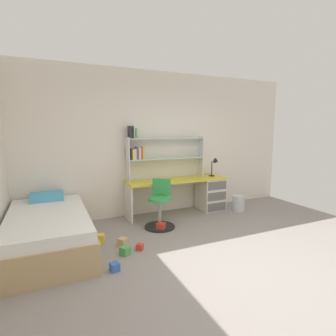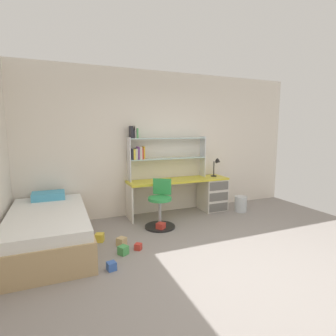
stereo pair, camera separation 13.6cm
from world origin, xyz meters
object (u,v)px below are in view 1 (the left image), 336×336
Objects in this scene: bookshelf_hutch at (155,150)px; toy_block_natural_1 at (123,242)px; toy_block_blue_3 at (115,267)px; toy_block_red_5 at (161,227)px; desk at (201,191)px; toy_block_yellow_0 at (100,238)px; bed_platform at (48,231)px; toy_block_green_2 at (125,251)px; swivel_chair at (160,208)px; toy_block_red_4 at (140,247)px; desk_lamp at (215,164)px; waste_bin at (239,203)px.

bookshelf_hutch is 1.96m from toy_block_natural_1.
toy_block_red_5 is (1.00, 0.97, 0.01)m from toy_block_blue_3.
bookshelf_hutch reaches higher than toy_block_red_5.
toy_block_yellow_0 is (-2.20, -0.77, -0.34)m from desk.
bed_platform is at bearing -166.09° from desk.
toy_block_blue_3 is (-0.22, -0.35, -0.01)m from toy_block_green_2.
swivel_chair is at bearing -105.78° from bookshelf_hutch.
toy_block_blue_3 is 0.61m from toy_block_red_4.
desk is at bearing 25.55° from swivel_chair.
toy_block_red_4 is (-0.80, -1.41, -1.23)m from bookshelf_hutch.
swivel_chair is at bearing -154.45° from desk.
bookshelf_hutch is at bearing 55.48° from toy_block_blue_3.
desk_lamp is at bearing -7.05° from bookshelf_hutch.
desk_lamp is at bearing 136.18° from waste_bin.
toy_block_blue_3 is (-1.05, -1.13, -0.28)m from swivel_chair.
toy_block_green_2 is (-0.83, -0.77, -0.27)m from swivel_chair.
toy_block_green_2 is at bearing -137.04° from swivel_chair.
desk is at bearing 28.14° from toy_block_natural_1.
toy_block_yellow_0 is at bearing 113.15° from toy_block_green_2.
toy_block_red_4 is at bearing -119.63° from bookshelf_hutch.
swivel_chair is 0.97m from toy_block_natural_1.
toy_block_red_4 is at bearing -159.71° from waste_bin.
waste_bin is at bearing 14.37° from toy_block_natural_1.
swivel_chair is 6.69× the size of toy_block_yellow_0.
bed_platform reaches higher than toy_block_red_4.
bed_platform is 16.25× the size of toy_block_yellow_0.
toy_block_red_4 is (-2.08, -1.25, -0.91)m from desk_lamp.
bookshelf_hutch is at bearing 172.95° from desk_lamp.
toy_block_green_2 is at bearing -98.32° from toy_block_natural_1.
waste_bin is (0.36, -0.35, -0.80)m from desk_lamp.
toy_block_blue_3 is 1.40m from toy_block_red_5.
toy_block_blue_3 is 0.80× the size of toy_block_red_5.
desk_lamp is at bearing 16.62° from toy_block_yellow_0.
toy_block_green_2 is at bearing -141.48° from toy_block_red_5.
desk_lamp is 0.94m from waste_bin.
desk is 2.40m from toy_block_green_2.
waste_bin is at bearing 24.40° from toy_block_blue_3.
bookshelf_hutch reaches higher than bed_platform.
bookshelf_hutch reaches higher than toy_block_yellow_0.
toy_block_yellow_0 is 1.38× the size of toy_block_red_4.
toy_block_yellow_0 is 1.02m from toy_block_red_5.
desk_lamp is at bearing 12.29° from bed_platform.
toy_block_yellow_0 is at bearing 136.63° from toy_block_natural_1.
toy_block_red_5 is (-1.89, -0.34, -0.10)m from waste_bin.
desk is at bearing -8.74° from bookshelf_hutch.
desk reaches higher than toy_block_yellow_0.
toy_block_yellow_0 is 0.38m from toy_block_natural_1.
swivel_chair is 7.16× the size of toy_block_green_2.
bookshelf_hutch is 15.85× the size of toy_block_blue_3.
desk_lamp reaches higher than toy_block_yellow_0.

